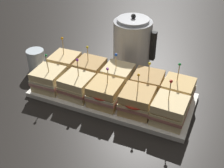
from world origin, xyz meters
The scene contains 14 objects.
ground_plane centered at (0.00, 0.00, 0.00)m, with size 6.00×6.00×0.00m, color black.
serving_platter centered at (0.00, 0.00, 0.01)m, with size 0.61×0.26×0.02m.
sandwich_front_far_left centered at (-0.24, -0.06, 0.06)m, with size 0.11×0.11×0.15m.
sandwich_front_left centered at (-0.12, -0.06, 0.06)m, with size 0.11×0.11×0.15m.
sandwich_front_center centered at (0.00, -0.06, 0.06)m, with size 0.11×0.11×0.15m.
sandwich_front_right centered at (0.12, -0.06, 0.06)m, with size 0.11×0.12×0.15m.
sandwich_front_far_right centered at (0.23, -0.06, 0.06)m, with size 0.11×0.11×0.16m.
sandwich_back_far_left centered at (-0.24, 0.06, 0.06)m, with size 0.11×0.11×0.16m.
sandwich_back_left centered at (-0.12, 0.06, 0.06)m, with size 0.11×0.12×0.15m.
sandwich_back_center centered at (0.00, 0.06, 0.06)m, with size 0.11×0.11×0.15m.
sandwich_back_right centered at (0.12, 0.06, 0.06)m, with size 0.12×0.12×0.14m.
sandwich_back_far_right centered at (0.23, 0.06, 0.06)m, with size 0.11×0.11×0.16m.
kettle_steel centered at (-0.02, 0.25, 0.11)m, with size 0.19×0.16×0.24m.
drinking_glass centered at (-0.37, 0.04, 0.05)m, with size 0.07×0.07×0.10m.
Camera 1 is at (0.34, -0.78, 0.66)m, focal length 45.00 mm.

